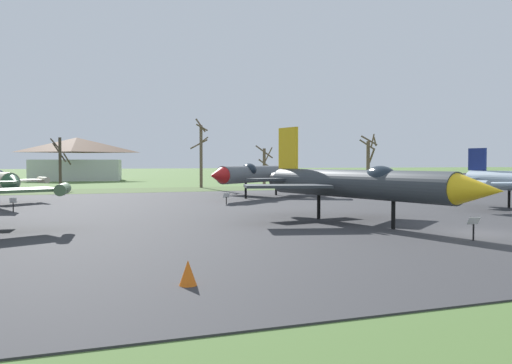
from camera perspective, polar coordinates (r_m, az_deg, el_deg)
The scene contains 14 objects.
ground_plane at distance 29.60m, azimuth 22.32°, elevation -5.07°, with size 600.00×600.00×0.00m, color #4C6B33.
asphalt_apron at distance 42.67m, azimuth 7.41°, elevation -2.75°, with size 74.04×53.47×0.05m, color #333335.
grass_verge_strip at distance 73.11m, azimuth -4.81°, elevation -0.74°, with size 134.04×12.00×0.06m, color #445A2D.
jet_fighter_front_left at distance 31.70m, azimuth 10.60°, elevation -0.11°, with size 11.74×17.27×5.94m.
info_placard_front_left at distance 26.70m, azimuth 21.74°, elevation -4.28°, with size 0.61×0.30×1.11m.
jet_fighter_front_right at distance 55.92m, azimuth 0.42°, elevation 0.91°, with size 14.67×13.80×5.46m.
info_placard_front_right at distance 45.87m, azimuth -3.11°, elevation -1.62°, with size 0.57×0.29×1.03m.
info_placard_rear_left at distance 42.60m, azimuth -24.00°, elevation -2.07°, with size 0.47×0.24×1.08m.
bare_tree_center at distance 74.04m, azimuth -19.74°, elevation 2.02°, with size 2.59×1.88×6.78m.
bare_tree_right_of_center at distance 76.88m, azimuth -5.76°, elevation 3.07°, with size 2.55×2.33×9.68m.
bare_tree_far_right at distance 77.74m, azimuth 0.89°, elevation 1.73°, with size 2.87×2.89×6.02m.
bare_tree_backdrop_extra at distance 87.44m, azimuth 11.69°, elevation 2.44°, with size 3.36×2.60×8.04m.
visitor_building at distance 113.74m, azimuth -18.16°, elevation 2.29°, with size 19.17×14.90×8.51m.
traffic_cone at distance 16.03m, azimuth -7.11°, elevation -9.46°, with size 0.55×0.55×0.79m, color orange.
Camera 1 is at (-20.12, -21.42, 3.59)m, focal length 38.35 mm.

